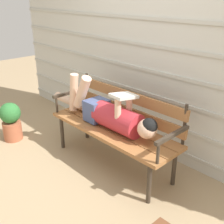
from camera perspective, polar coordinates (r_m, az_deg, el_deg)
ground_plane at (r=3.11m, az=-2.07°, el=-11.60°), size 12.00×12.00×0.00m
house_siding at (r=3.15m, az=8.26°, el=13.43°), size 5.20×0.08×2.51m
park_bench at (r=2.99m, az=0.98°, el=-2.18°), size 1.56×0.51×0.86m
reclining_person at (r=2.93m, az=-0.71°, el=-0.20°), size 1.71×0.27×0.51m
potted_plant at (r=3.80m, az=-20.00°, el=-1.66°), size 0.27×0.27×0.51m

